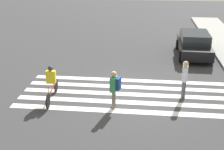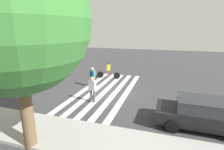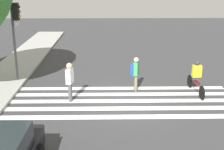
# 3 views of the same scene
# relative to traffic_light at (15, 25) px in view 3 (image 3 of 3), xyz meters

# --- Properties ---
(ground_plane) EXTENTS (60.00, 60.00, 0.00)m
(ground_plane) POSITION_rel_traffic_light_xyz_m (-2.68, -5.26, -2.98)
(ground_plane) COLOR #38383A
(crosswalk_stripes) EXTENTS (3.73, 10.00, 0.01)m
(crosswalk_stripes) POSITION_rel_traffic_light_xyz_m (-2.68, -5.26, -2.98)
(crosswalk_stripes) COLOR white
(crosswalk_stripes) RESTS_ON ground_plane
(traffic_light) EXTENTS (0.60, 0.50, 4.26)m
(traffic_light) POSITION_rel_traffic_light_xyz_m (0.00, 0.00, 0.00)
(traffic_light) COLOR #515456
(traffic_light) RESTS_ON ground_plane
(pedestrian_adult_tall_backpack) EXTENTS (0.51, 0.31, 1.73)m
(pedestrian_adult_tall_backpack) POSITION_rel_traffic_light_xyz_m (-2.60, -2.89, -2.00)
(pedestrian_adult_tall_backpack) COLOR #4C4C51
(pedestrian_adult_tall_backpack) RESTS_ON ground_plane
(pedestrian_child_with_backpack) EXTENTS (0.49, 0.45, 1.64)m
(pedestrian_child_with_backpack) POSITION_rel_traffic_light_xyz_m (-1.31, -5.85, -2.02)
(pedestrian_child_with_backpack) COLOR #6B6051
(pedestrian_child_with_backpack) RESTS_ON ground_plane
(cyclist_far_lane) EXTENTS (2.30, 0.42, 1.60)m
(cyclist_far_lane) POSITION_rel_traffic_light_xyz_m (-1.76, -8.66, -2.12)
(cyclist_far_lane) COLOR black
(cyclist_far_lane) RESTS_ON ground_plane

